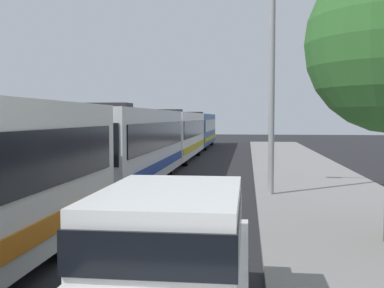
{
  "coord_description": "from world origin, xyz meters",
  "views": [
    {
      "loc": [
        3.3,
        4.91,
        2.75
      ],
      "look_at": [
        1.72,
        18.08,
        1.99
      ],
      "focal_mm": 43.43,
      "sensor_mm": 36.0,
      "label": 1
    }
  ],
  "objects_px": {
    "bus_second_in_line": "(130,144)",
    "bus_fourth_in_line": "(197,129)",
    "bus_middle": "(176,134)",
    "white_suv": "(169,264)",
    "streetlamp_mid": "(272,51)"
  },
  "relations": [
    {
      "from": "bus_second_in_line",
      "to": "bus_middle",
      "type": "xyz_separation_m",
      "value": [
        0.0,
        11.9,
        0.0
      ]
    },
    {
      "from": "white_suv",
      "to": "streetlamp_mid",
      "type": "xyz_separation_m",
      "value": [
        1.7,
        10.56,
        3.95
      ]
    },
    {
      "from": "bus_fourth_in_line",
      "to": "streetlamp_mid",
      "type": "xyz_separation_m",
      "value": [
        5.4,
        -26.36,
        3.29
      ]
    },
    {
      "from": "bus_second_in_line",
      "to": "bus_fourth_in_line",
      "type": "height_order",
      "value": "same"
    },
    {
      "from": "bus_fourth_in_line",
      "to": "streetlamp_mid",
      "type": "distance_m",
      "value": 27.11
    },
    {
      "from": "bus_second_in_line",
      "to": "streetlamp_mid",
      "type": "relative_size",
      "value": 1.46
    },
    {
      "from": "bus_second_in_line",
      "to": "bus_fourth_in_line",
      "type": "distance_m",
      "value": 24.39
    },
    {
      "from": "bus_middle",
      "to": "streetlamp_mid",
      "type": "relative_size",
      "value": 1.54
    },
    {
      "from": "bus_second_in_line",
      "to": "bus_fourth_in_line",
      "type": "xyz_separation_m",
      "value": [
        0.0,
        24.39,
        0.0
      ]
    },
    {
      "from": "white_suv",
      "to": "streetlamp_mid",
      "type": "height_order",
      "value": "streetlamp_mid"
    },
    {
      "from": "white_suv",
      "to": "streetlamp_mid",
      "type": "relative_size",
      "value": 0.59
    },
    {
      "from": "white_suv",
      "to": "streetlamp_mid",
      "type": "distance_m",
      "value": 11.4
    },
    {
      "from": "bus_middle",
      "to": "white_suv",
      "type": "distance_m",
      "value": 24.72
    },
    {
      "from": "bus_second_in_line",
      "to": "streetlamp_mid",
      "type": "xyz_separation_m",
      "value": [
        5.4,
        -1.97,
        3.29
      ]
    },
    {
      "from": "bus_fourth_in_line",
      "to": "white_suv",
      "type": "bearing_deg",
      "value": -84.28
    }
  ]
}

